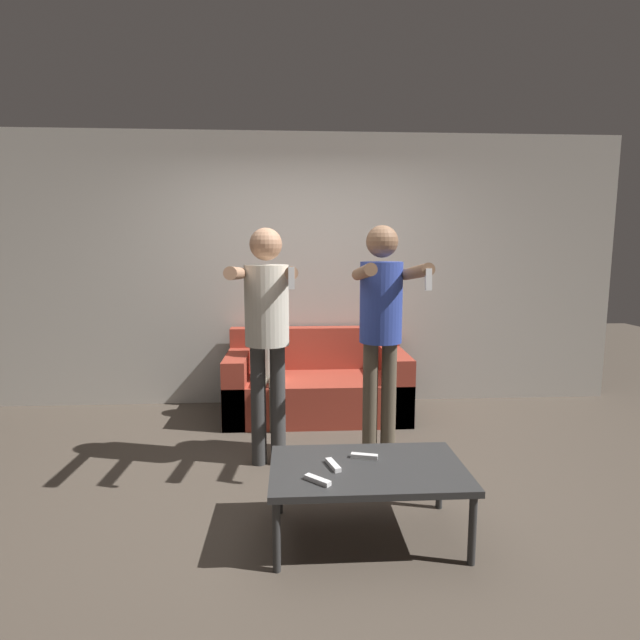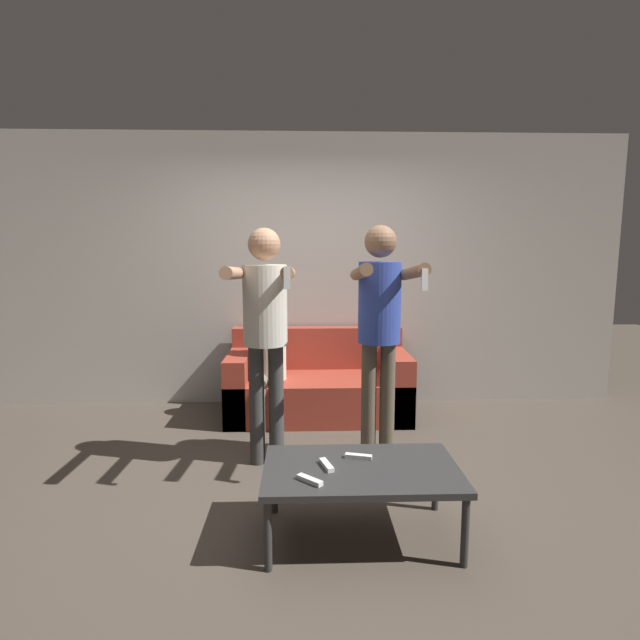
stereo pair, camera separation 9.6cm
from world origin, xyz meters
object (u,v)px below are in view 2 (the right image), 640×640
(remote_far, at_px, (359,457))
(person_standing_left, at_px, (265,318))
(remote_mid, at_px, (327,465))
(person_standing_right, at_px, (380,317))
(remote_near, at_px, (310,480))
(couch, at_px, (318,387))
(person_seated, at_px, (269,355))
(coffee_table, at_px, (361,473))

(remote_far, bearing_deg, person_standing_left, 124.17)
(remote_mid, distance_m, remote_far, 0.21)
(person_standing_right, bearing_deg, remote_near, -114.58)
(remote_near, xyz_separation_m, remote_mid, (0.09, 0.17, 0.00))
(remote_far, bearing_deg, remote_mid, -150.41)
(remote_mid, xyz_separation_m, remote_far, (0.18, 0.10, 0.00))
(couch, relative_size, person_standing_right, 0.97)
(couch, relative_size, person_seated, 1.48)
(remote_near, relative_size, remote_mid, 0.88)
(person_standing_left, xyz_separation_m, remote_mid, (0.39, -0.95, -0.67))
(person_seated, relative_size, remote_near, 8.41)
(couch, distance_m, person_seated, 0.59)
(coffee_table, relative_size, remote_near, 7.79)
(person_standing_right, relative_size, remote_mid, 11.26)
(person_standing_left, xyz_separation_m, person_seated, (-0.04, 0.94, -0.47))
(person_seated, height_order, coffee_table, person_seated)
(person_standing_left, relative_size, coffee_table, 1.63)
(couch, distance_m, remote_far, 1.98)
(couch, xyz_separation_m, remote_mid, (-0.01, -2.07, 0.15))
(person_seated, xyz_separation_m, remote_far, (0.61, -1.79, -0.20))
(remote_near, bearing_deg, coffee_table, 31.49)
(remote_mid, bearing_deg, person_standing_right, 66.10)
(remote_mid, bearing_deg, person_standing_left, 112.36)
(person_standing_right, xyz_separation_m, remote_near, (-0.52, -1.13, -0.68))
(person_seated, xyz_separation_m, coffee_table, (0.62, -1.89, -0.25))
(person_standing_left, height_order, remote_far, person_standing_left)
(person_standing_left, distance_m, coffee_table, 1.33)
(person_standing_right, height_order, person_seated, person_standing_right)
(person_seated, height_order, remote_mid, person_seated)
(person_seated, relative_size, coffee_table, 1.08)
(couch, xyz_separation_m, person_standing_left, (-0.41, -1.12, 0.81))
(person_standing_left, distance_m, remote_mid, 1.23)
(coffee_table, distance_m, remote_near, 0.33)
(person_standing_right, distance_m, remote_near, 1.41)
(coffee_table, xyz_separation_m, remote_mid, (-0.19, 0.00, 0.05))
(coffee_table, height_order, remote_far, remote_far)
(couch, bearing_deg, person_standing_left, -110.05)
(person_standing_right, distance_m, remote_far, 1.11)
(person_seated, distance_m, coffee_table, 2.01)
(person_standing_left, relative_size, person_seated, 1.51)
(person_seated, bearing_deg, remote_mid, -77.18)
(couch, xyz_separation_m, remote_far, (0.17, -1.97, 0.15))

